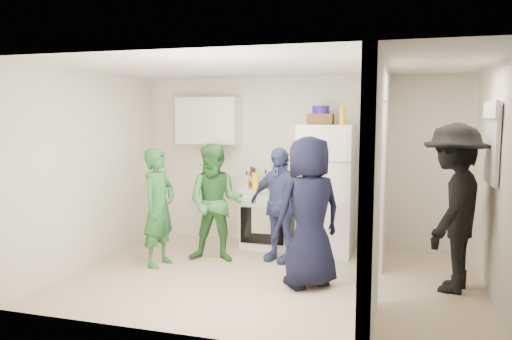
% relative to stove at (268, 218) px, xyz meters
% --- Properties ---
extents(floor, '(4.80, 4.80, 0.00)m').
position_rel_stove_xyz_m(floor, '(0.42, -1.37, -0.43)').
color(floor, '#D0B492').
rests_on(floor, ground).
extents(wall_back, '(4.80, 0.00, 4.80)m').
position_rel_stove_xyz_m(wall_back, '(0.42, 0.33, 0.82)').
color(wall_back, silver).
rests_on(wall_back, floor).
extents(wall_front, '(4.80, 0.00, 4.80)m').
position_rel_stove_xyz_m(wall_front, '(0.42, -3.07, 0.82)').
color(wall_front, silver).
rests_on(wall_front, floor).
extents(wall_left, '(0.00, 3.40, 3.40)m').
position_rel_stove_xyz_m(wall_left, '(-1.98, -1.37, 0.82)').
color(wall_left, silver).
rests_on(wall_left, floor).
extents(wall_right, '(0.00, 3.40, 3.40)m').
position_rel_stove_xyz_m(wall_right, '(2.82, -1.37, 0.82)').
color(wall_right, silver).
rests_on(wall_right, floor).
extents(ceiling, '(4.80, 4.80, 0.00)m').
position_rel_stove_xyz_m(ceiling, '(0.42, -1.37, 2.07)').
color(ceiling, white).
rests_on(ceiling, wall_back).
extents(partition_pier_back, '(0.12, 1.20, 2.50)m').
position_rel_stove_xyz_m(partition_pier_back, '(1.62, -0.27, 0.82)').
color(partition_pier_back, silver).
rests_on(partition_pier_back, floor).
extents(partition_pier_front, '(0.12, 1.20, 2.50)m').
position_rel_stove_xyz_m(partition_pier_front, '(1.62, -2.47, 0.82)').
color(partition_pier_front, silver).
rests_on(partition_pier_front, floor).
extents(partition_header, '(0.12, 1.00, 0.40)m').
position_rel_stove_xyz_m(partition_header, '(1.62, -1.37, 1.87)').
color(partition_header, silver).
rests_on(partition_header, partition_pier_back).
extents(stove, '(0.73, 0.61, 0.87)m').
position_rel_stove_xyz_m(stove, '(0.00, 0.00, 0.00)').
color(stove, white).
rests_on(stove, floor).
extents(upper_cabinet, '(0.95, 0.34, 0.70)m').
position_rel_stove_xyz_m(upper_cabinet, '(-0.98, 0.15, 1.42)').
color(upper_cabinet, silver).
rests_on(upper_cabinet, wall_back).
extents(fridge, '(0.74, 0.72, 1.81)m').
position_rel_stove_xyz_m(fridge, '(0.86, -0.03, 0.47)').
color(fridge, white).
rests_on(fridge, floor).
extents(wicker_basket, '(0.35, 0.25, 0.15)m').
position_rel_stove_xyz_m(wicker_basket, '(0.76, 0.02, 1.45)').
color(wicker_basket, brown).
rests_on(wicker_basket, fridge).
extents(blue_bowl, '(0.24, 0.24, 0.11)m').
position_rel_stove_xyz_m(blue_bowl, '(0.76, 0.02, 1.58)').
color(blue_bowl, '#23148C').
rests_on(blue_bowl, wicker_basket).
extents(yellow_cup_stack_top, '(0.09, 0.09, 0.25)m').
position_rel_stove_xyz_m(yellow_cup_stack_top, '(1.08, -0.13, 1.50)').
color(yellow_cup_stack_top, gold).
rests_on(yellow_cup_stack_top, fridge).
extents(wall_clock, '(0.22, 0.02, 0.22)m').
position_rel_stove_xyz_m(wall_clock, '(0.47, 0.31, 1.27)').
color(wall_clock, white).
rests_on(wall_clock, wall_back).
extents(spice_shelf, '(0.35, 0.08, 0.03)m').
position_rel_stove_xyz_m(spice_shelf, '(0.42, 0.28, 0.92)').
color(spice_shelf, olive).
rests_on(spice_shelf, wall_back).
extents(nook_window, '(0.03, 0.70, 0.80)m').
position_rel_stove_xyz_m(nook_window, '(2.80, -1.17, 1.22)').
color(nook_window, black).
rests_on(nook_window, wall_right).
extents(nook_window_frame, '(0.04, 0.76, 0.86)m').
position_rel_stove_xyz_m(nook_window_frame, '(2.78, -1.17, 1.22)').
color(nook_window_frame, white).
rests_on(nook_window_frame, wall_right).
extents(nook_valance, '(0.04, 0.82, 0.18)m').
position_rel_stove_xyz_m(nook_valance, '(2.76, -1.17, 1.57)').
color(nook_valance, white).
rests_on(nook_valance, wall_right).
extents(yellow_cup_stack_stove, '(0.09, 0.09, 0.25)m').
position_rel_stove_xyz_m(yellow_cup_stack_stove, '(-0.12, -0.22, 0.56)').
color(yellow_cup_stack_stove, yellow).
rests_on(yellow_cup_stack_stove, stove).
extents(red_cup, '(0.09, 0.09, 0.12)m').
position_rel_stove_xyz_m(red_cup, '(0.22, -0.20, 0.49)').
color(red_cup, red).
rests_on(red_cup, stove).
extents(person_green_left, '(0.44, 0.60, 1.52)m').
position_rel_stove_xyz_m(person_green_left, '(-1.10, -1.27, 0.32)').
color(person_green_left, '#2A6A36').
rests_on(person_green_left, floor).
extents(person_green_center, '(0.84, 0.70, 1.57)m').
position_rel_stove_xyz_m(person_green_center, '(-0.48, -0.87, 0.35)').
color(person_green_center, '#357936').
rests_on(person_green_center, floor).
extents(person_denim, '(0.96, 0.64, 1.52)m').
position_rel_stove_xyz_m(person_denim, '(0.33, -0.63, 0.33)').
color(person_denim, navy).
rests_on(person_denim, floor).
extents(person_navy, '(0.99, 0.97, 1.71)m').
position_rel_stove_xyz_m(person_navy, '(0.89, -1.50, 0.42)').
color(person_navy, black).
rests_on(person_navy, floor).
extents(person_nook, '(1.02, 1.35, 1.86)m').
position_rel_stove_xyz_m(person_nook, '(2.43, -1.17, 0.50)').
color(person_nook, black).
rests_on(person_nook, floor).
extents(bottle_a, '(0.07, 0.07, 0.30)m').
position_rel_stove_xyz_m(bottle_a, '(-0.29, 0.11, 0.59)').
color(bottle_a, brown).
rests_on(bottle_a, stove).
extents(bottle_b, '(0.08, 0.08, 0.30)m').
position_rel_stove_xyz_m(bottle_b, '(-0.18, -0.07, 0.59)').
color(bottle_b, '#153F15').
rests_on(bottle_b, stove).
extents(bottle_c, '(0.07, 0.07, 0.26)m').
position_rel_stove_xyz_m(bottle_c, '(-0.07, 0.15, 0.57)').
color(bottle_c, '#AFB3BE').
rests_on(bottle_c, stove).
extents(bottle_d, '(0.08, 0.08, 0.25)m').
position_rel_stove_xyz_m(bottle_d, '(0.03, -0.05, 0.56)').
color(bottle_d, brown).
rests_on(bottle_d, stove).
extents(bottle_e, '(0.07, 0.07, 0.25)m').
position_rel_stove_xyz_m(bottle_e, '(0.09, 0.19, 0.56)').
color(bottle_e, silver).
rests_on(bottle_e, stove).
extents(bottle_f, '(0.07, 0.07, 0.33)m').
position_rel_stove_xyz_m(bottle_f, '(0.17, 0.01, 0.60)').
color(bottle_f, '#163E18').
rests_on(bottle_f, stove).
extents(bottle_g, '(0.07, 0.07, 0.29)m').
position_rel_stove_xyz_m(bottle_g, '(0.25, 0.13, 0.58)').
color(bottle_g, '#986231').
rests_on(bottle_g, stove).
extents(bottle_h, '(0.06, 0.06, 0.26)m').
position_rel_stove_xyz_m(bottle_h, '(-0.29, -0.12, 0.57)').
color(bottle_h, silver).
rests_on(bottle_h, stove).
extents(bottle_i, '(0.06, 0.06, 0.30)m').
position_rel_stove_xyz_m(bottle_i, '(0.06, 0.09, 0.59)').
color(bottle_i, '#531E0E').
rests_on(bottle_i, stove).
extents(bottle_j, '(0.06, 0.06, 0.28)m').
position_rel_stove_xyz_m(bottle_j, '(0.30, -0.11, 0.58)').
color(bottle_j, '#376823').
rests_on(bottle_j, stove).
extents(bottle_k, '(0.07, 0.07, 0.30)m').
position_rel_stove_xyz_m(bottle_k, '(-0.24, 0.04, 0.58)').
color(bottle_k, brown).
rests_on(bottle_k, stove).
extents(bottle_l, '(0.07, 0.07, 0.25)m').
position_rel_stove_xyz_m(bottle_l, '(0.14, -0.14, 0.56)').
color(bottle_l, '#B1B9C3').
rests_on(bottle_l, stove).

